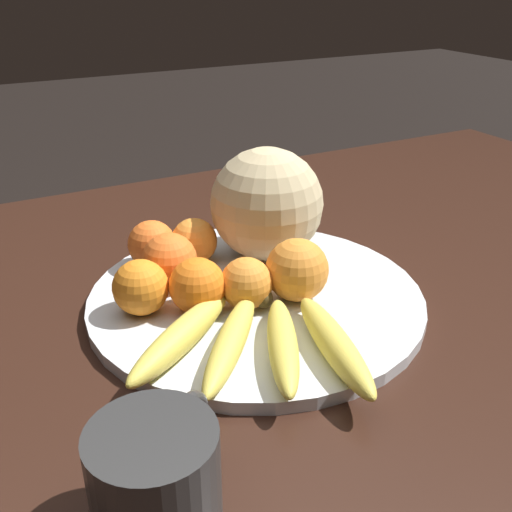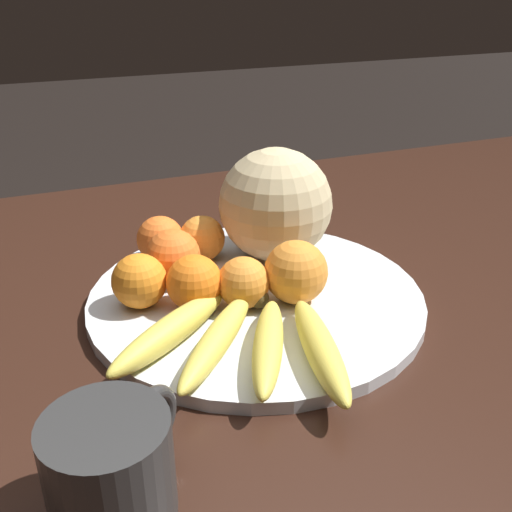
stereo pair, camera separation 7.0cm
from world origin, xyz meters
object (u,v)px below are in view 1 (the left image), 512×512
Objects in this scene: fruit_bowl at (256,298)px; orange_top_small at (170,260)px; orange_back_right at (246,283)px; orange_back_left at (197,286)px; banana_bunch at (257,340)px; orange_side_extra at (194,241)px; melon at (267,204)px; orange_mid_center at (297,270)px; ceramic_mug at (157,477)px; orange_front_left at (141,287)px; kitchen_table at (277,348)px; orange_front_right at (152,244)px.

fruit_bowl is 5.96× the size of orange_top_small.
orange_back_left is at bearing -17.84° from orange_back_right.
banana_bunch is at bearing 69.50° from orange_back_right.
orange_side_extra is at bearing -86.09° from orange_back_right.
orange_mid_center is at bearing 78.81° from melon.
orange_side_extra is 0.40m from ceramic_mug.
orange_back_right is (-0.11, 0.04, -0.00)m from orange_front_left.
fruit_bowl is 0.13m from banana_bunch.
kitchen_table is 0.14m from orange_mid_center.
orange_back_right is at bearing 162.16° from orange_back_left.
fruit_bowl is at bearing -176.27° from orange_back_left.
banana_bunch is 0.12m from orange_mid_center.
orange_side_extra is (0.03, -0.11, 0.04)m from fruit_bowl.
orange_side_extra is (0.01, -0.13, 0.00)m from orange_back_right.
ceramic_mug is at bearing 49.60° from fruit_bowl.
melon reaches higher than kitchen_table.
melon is 0.24m from banana_bunch.
orange_front_right is at bearing -86.22° from orange_back_left.
fruit_bowl is at bearing -130.40° from ceramic_mug.
orange_back_left is at bearing 33.28° from melon.
melon is 0.11m from orange_side_extra.
orange_front_left is 1.03× the size of orange_front_right.
ceramic_mug is (0.13, 0.24, -0.00)m from orange_back_left.
orange_front_left is at bearing -116.98° from banana_bunch.
orange_front_left is (0.17, -0.01, 0.13)m from kitchen_table.
melon is 0.13m from orange_mid_center.
melon reaches higher than orange_front_right.
kitchen_table is 0.10m from fruit_bowl.
ceramic_mug is (0.25, 0.21, -0.01)m from orange_mid_center.
melon is at bearing -128.22° from orange_back_right.
orange_front_left and orange_back_left have the same top height.
orange_front_right reaches higher than orange_back_right.
orange_mid_center is at bearing 116.15° from orange_side_extra.
orange_front_left is 1.05× the size of orange_back_right.
orange_top_small reaches higher than orange_front_left.
orange_side_extra is (-0.04, -0.12, -0.00)m from orange_back_left.
banana_bunch is at bearing -138.33° from ceramic_mug.
orange_back_left is (-0.06, 0.03, 0.00)m from orange_front_left.
fruit_bowl is at bearing 15.79° from kitchen_table.
ceramic_mug reaches higher than orange_side_extra.
melon is at bearing -101.19° from orange_mid_center.
orange_top_small is 0.60× the size of ceramic_mug.
kitchen_table is 27.09× the size of orange_side_extra.
kitchen_table is 0.19m from melon.
orange_back_right is (0.02, 0.02, 0.04)m from fruit_bowl.
banana_bunch is 0.18m from orange_top_small.
orange_front_left is at bearing -17.49° from orange_mid_center.
kitchen_table is at bearing -89.81° from orange_mid_center.
banana_bunch is 0.20m from ceramic_mug.
kitchen_table is at bearing -151.96° from orange_back_right.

